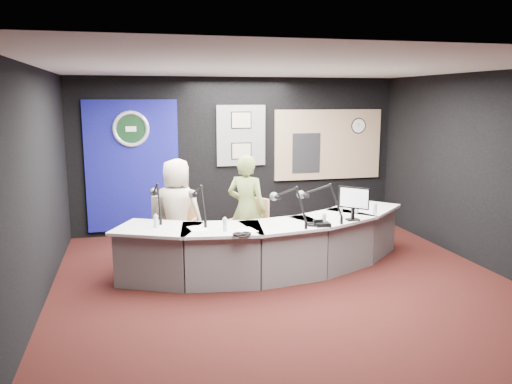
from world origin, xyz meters
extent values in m
plane|color=black|center=(0.00, 0.00, 0.00)|extent=(6.00, 6.00, 0.00)
cube|color=silver|center=(0.00, 0.00, 2.80)|extent=(6.00, 6.00, 0.02)
cube|color=black|center=(0.00, 3.00, 1.40)|extent=(6.00, 0.02, 2.80)
cube|color=black|center=(0.00, -3.00, 1.40)|extent=(6.00, 0.02, 2.80)
cube|color=black|center=(-3.00, 0.00, 1.40)|extent=(0.02, 6.00, 2.80)
cube|color=black|center=(3.00, 0.00, 1.40)|extent=(0.02, 6.00, 2.80)
cube|color=#0D0E65|center=(-1.90, 2.97, 1.25)|extent=(1.60, 0.05, 2.30)
torus|color=silver|center=(-1.90, 2.93, 1.90)|extent=(0.63, 0.07, 0.63)
cylinder|color=black|center=(-1.90, 2.94, 1.90)|extent=(0.48, 0.01, 0.48)
cube|color=slate|center=(0.05, 2.97, 1.75)|extent=(0.90, 0.04, 1.10)
cube|color=gray|center=(0.05, 2.94, 2.03)|extent=(0.34, 0.02, 0.27)
cube|color=gray|center=(0.05, 2.94, 1.47)|extent=(0.34, 0.02, 0.27)
cube|color=#A28365|center=(1.75, 2.97, 1.55)|extent=(2.12, 0.06, 1.32)
cube|color=#FFC6A1|center=(1.75, 2.96, 1.55)|extent=(2.00, 0.02, 1.20)
cube|color=black|center=(1.30, 2.94, 1.40)|extent=(0.55, 0.02, 0.75)
cylinder|color=white|center=(2.35, 2.94, 1.90)|extent=(0.28, 0.01, 0.28)
cube|color=#676257|center=(-1.40, 1.45, 0.62)|extent=(0.50, 0.27, 0.70)
imported|color=beige|center=(-1.29, 1.22, 0.78)|extent=(0.90, 0.78, 1.56)
imported|color=olive|center=(-0.30, 0.98, 0.81)|extent=(0.71, 0.66, 1.62)
cube|color=black|center=(1.04, 0.22, 1.07)|extent=(0.32, 0.32, 0.29)
cube|color=black|center=(0.51, 0.00, 0.78)|extent=(0.20, 0.16, 0.05)
torus|color=black|center=(0.43, 0.06, 0.77)|extent=(0.20, 0.20, 0.03)
torus|color=black|center=(-0.62, -0.20, 0.77)|extent=(0.23, 0.23, 0.04)
cube|color=white|center=(-1.11, 0.25, 0.75)|extent=(0.27, 0.35, 0.00)
cube|color=white|center=(-0.50, 0.03, 0.75)|extent=(0.25, 0.31, 0.00)
camera|label=1|loc=(-1.91, -6.21, 2.43)|focal=36.00mm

